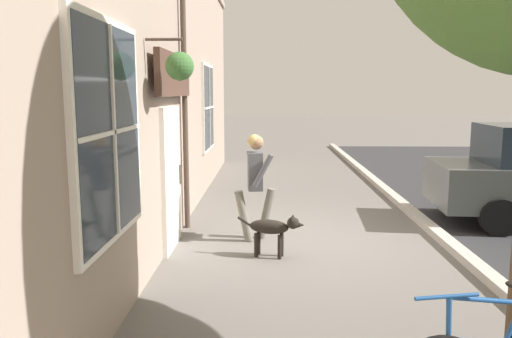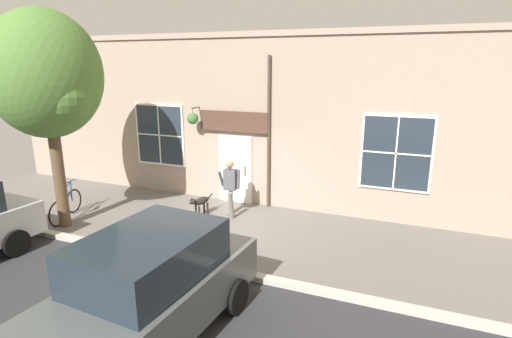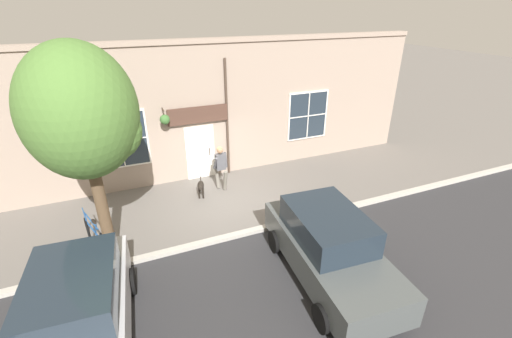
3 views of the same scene
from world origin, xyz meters
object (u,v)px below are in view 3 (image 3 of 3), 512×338
(pedestrian_walking, at_px, (220,164))
(parked_car_nearest_curb, at_px, (77,317))
(leaning_bicycle, at_px, (95,235))
(parked_car_mid_block, at_px, (329,247))
(dog_on_leash, at_px, (201,186))
(street_tree_by_curb, at_px, (84,115))

(pedestrian_walking, height_order, parked_car_nearest_curb, parked_car_nearest_curb)
(leaning_bicycle, distance_m, parked_car_mid_block, 6.34)
(dog_on_leash, distance_m, parked_car_mid_block, 5.37)
(parked_car_nearest_curb, bearing_deg, street_tree_by_curb, 167.81)
(dog_on_leash, bearing_deg, leaning_bicycle, -65.21)
(leaning_bicycle, bearing_deg, parked_car_mid_block, 57.18)
(pedestrian_walking, relative_size, street_tree_by_curb, 0.30)
(dog_on_leash, xyz_separation_m, parked_car_mid_block, (4.99, 1.91, 0.46))
(street_tree_by_curb, xyz_separation_m, parked_car_nearest_curb, (2.92, -0.63, -3.01))
(street_tree_by_curb, height_order, parked_car_mid_block, street_tree_by_curb)
(pedestrian_walking, distance_m, parked_car_mid_block, 5.37)
(pedestrian_walking, distance_m, street_tree_by_curb, 5.28)
(dog_on_leash, bearing_deg, street_tree_by_curb, -56.04)
(parked_car_nearest_curb, bearing_deg, leaning_bicycle, 176.61)
(pedestrian_walking, height_order, parked_car_mid_block, parked_car_mid_block)
(street_tree_by_curb, height_order, leaning_bicycle, street_tree_by_curb)
(pedestrian_walking, relative_size, leaning_bicycle, 1.01)
(leaning_bicycle, bearing_deg, parked_car_nearest_curb, -3.39)
(pedestrian_walking, xyz_separation_m, leaning_bicycle, (1.84, -4.23, -0.62))
(dog_on_leash, relative_size, parked_car_nearest_curb, 0.22)
(pedestrian_walking, bearing_deg, street_tree_by_curb, -59.15)
(dog_on_leash, relative_size, leaning_bicycle, 0.58)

